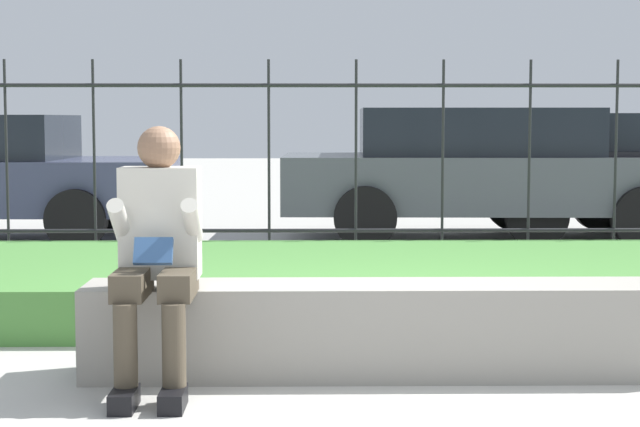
# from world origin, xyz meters

# --- Properties ---
(ground_plane) EXTENTS (60.00, 60.00, 0.00)m
(ground_plane) POSITION_xyz_m (0.00, 0.00, 0.00)
(ground_plane) COLOR #B2AFA8
(stone_bench) EXTENTS (3.07, 0.46, 0.47)m
(stone_bench) POSITION_xyz_m (-0.02, 0.00, 0.21)
(stone_bench) COLOR gray
(stone_bench) RESTS_ON ground_plane
(person_seated_reader) EXTENTS (0.42, 0.73, 1.27)m
(person_seated_reader) POSITION_xyz_m (-1.14, -0.26, 0.70)
(person_seated_reader) COLOR black
(person_seated_reader) RESTS_ON ground_plane
(grass_berm) EXTENTS (10.07, 2.58, 0.32)m
(grass_berm) POSITION_xyz_m (0.00, 1.99, 0.16)
(grass_berm) COLOR #4C893D
(grass_berm) RESTS_ON ground_plane
(iron_fence) EXTENTS (8.07, 0.03, 1.80)m
(iron_fence) POSITION_xyz_m (0.00, 3.65, 0.94)
(iron_fence) COLOR #232326
(iron_fence) RESTS_ON ground_plane
(car_parked_center) EXTENTS (4.55, 2.12, 1.42)m
(car_parked_center) POSITION_xyz_m (1.55, 6.18, 0.75)
(car_parked_center) COLOR #4C5156
(car_parked_center) RESTS_ON ground_plane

